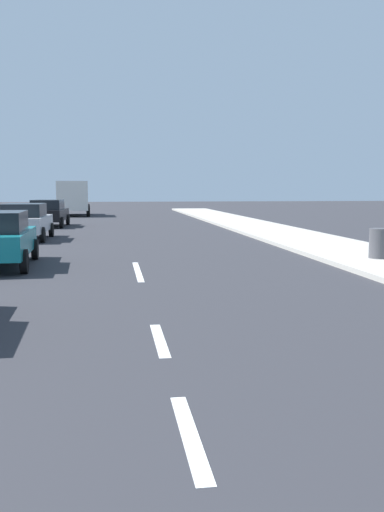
{
  "coord_description": "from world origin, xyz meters",
  "views": [
    {
      "loc": [
        -0.66,
        4.0,
        2.2
      ],
      "look_at": [
        0.63,
        12.94,
        1.1
      ],
      "focal_mm": 38.87,
      "sensor_mm": 36.0,
      "label": 1
    }
  ],
  "objects_px": {
    "parked_car_silver": "(25,220)",
    "parked_car_black": "(48,212)",
    "delivery_truck": "(73,197)",
    "trash_bin_far": "(379,243)"
  },
  "relations": [
    {
      "from": "parked_car_black",
      "to": "delivery_truck",
      "type": "bearing_deg",
      "value": 90.12
    },
    {
      "from": "parked_car_black",
      "to": "trash_bin_far",
      "type": "height_order",
      "value": "parked_car_black"
    },
    {
      "from": "parked_car_black",
      "to": "delivery_truck",
      "type": "height_order",
      "value": "delivery_truck"
    },
    {
      "from": "parked_car_silver",
      "to": "parked_car_black",
      "type": "relative_size",
      "value": 0.96
    },
    {
      "from": "parked_car_black",
      "to": "parked_car_silver",
      "type": "bearing_deg",
      "value": -87.89
    },
    {
      "from": "parked_car_black",
      "to": "delivery_truck",
      "type": "relative_size",
      "value": 0.7
    },
    {
      "from": "parked_car_silver",
      "to": "parked_car_black",
      "type": "xyz_separation_m",
      "value": [
        0.03,
        8.52,
        0.0
      ]
    },
    {
      "from": "parked_car_silver",
      "to": "parked_car_black",
      "type": "distance_m",
      "value": 8.52
    },
    {
      "from": "parked_car_black",
      "to": "trash_bin_far",
      "type": "relative_size",
      "value": 5.04
    },
    {
      "from": "parked_car_black",
      "to": "delivery_truck",
      "type": "xyz_separation_m",
      "value": [
        0.52,
        13.42,
        0.66
      ]
    }
  ]
}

